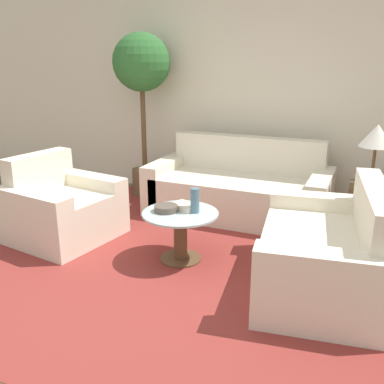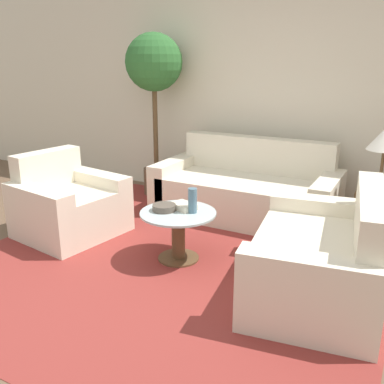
{
  "view_description": "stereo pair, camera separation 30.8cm",
  "coord_description": "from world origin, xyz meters",
  "px_view_note": "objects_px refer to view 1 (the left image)",
  "views": [
    {
      "loc": [
        1.58,
        -2.34,
        1.68
      ],
      "look_at": [
        0.13,
        0.99,
        0.55
      ],
      "focal_mm": 40.0,
      "sensor_mm": 36.0,
      "label": 1
    },
    {
      "loc": [
        1.85,
        -2.21,
        1.68
      ],
      "look_at": [
        0.13,
        0.99,
        0.55
      ],
      "focal_mm": 40.0,
      "sensor_mm": 36.0,
      "label": 2
    }
  ],
  "objects_px": {
    "bowl": "(166,208)",
    "book_stack": "(185,206)",
    "loveseat": "(330,255)",
    "vase": "(195,200)",
    "coffee_table": "(180,229)",
    "armchair": "(61,210)",
    "table_lamp": "(377,138)",
    "sofa_main": "(240,190)",
    "potted_plant": "(142,76)"
  },
  "relations": [
    {
      "from": "coffee_table",
      "to": "table_lamp",
      "type": "height_order",
      "value": "table_lamp"
    },
    {
      "from": "sofa_main",
      "to": "vase",
      "type": "height_order",
      "value": "sofa_main"
    },
    {
      "from": "armchair",
      "to": "table_lamp",
      "type": "xyz_separation_m",
      "value": [
        2.74,
        1.18,
        0.71
      ]
    },
    {
      "from": "sofa_main",
      "to": "book_stack",
      "type": "bearing_deg",
      "value": -95.23
    },
    {
      "from": "coffee_table",
      "to": "potted_plant",
      "type": "height_order",
      "value": "potted_plant"
    },
    {
      "from": "loveseat",
      "to": "book_stack",
      "type": "height_order",
      "value": "loveseat"
    },
    {
      "from": "armchair",
      "to": "coffee_table",
      "type": "bearing_deg",
      "value": -81.82
    },
    {
      "from": "bowl",
      "to": "sofa_main",
      "type": "bearing_deg",
      "value": 79.97
    },
    {
      "from": "loveseat",
      "to": "vase",
      "type": "distance_m",
      "value": 1.16
    },
    {
      "from": "coffee_table",
      "to": "bowl",
      "type": "relative_size",
      "value": 3.25
    },
    {
      "from": "loveseat",
      "to": "bowl",
      "type": "bearing_deg",
      "value": -96.98
    },
    {
      "from": "armchair",
      "to": "vase",
      "type": "bearing_deg",
      "value": -79.91
    },
    {
      "from": "bowl",
      "to": "loveseat",
      "type": "bearing_deg",
      "value": 1.18
    },
    {
      "from": "sofa_main",
      "to": "potted_plant",
      "type": "distance_m",
      "value": 1.81
    },
    {
      "from": "sofa_main",
      "to": "table_lamp",
      "type": "height_order",
      "value": "table_lamp"
    },
    {
      "from": "sofa_main",
      "to": "bowl",
      "type": "bearing_deg",
      "value": -100.03
    },
    {
      "from": "sofa_main",
      "to": "bowl",
      "type": "distance_m",
      "value": 1.39
    },
    {
      "from": "coffee_table",
      "to": "book_stack",
      "type": "bearing_deg",
      "value": 88.22
    },
    {
      "from": "armchair",
      "to": "potted_plant",
      "type": "height_order",
      "value": "potted_plant"
    },
    {
      "from": "bowl",
      "to": "book_stack",
      "type": "relative_size",
      "value": 0.79
    },
    {
      "from": "coffee_table",
      "to": "bowl",
      "type": "height_order",
      "value": "bowl"
    },
    {
      "from": "coffee_table",
      "to": "potted_plant",
      "type": "bearing_deg",
      "value": 128.3
    },
    {
      "from": "coffee_table",
      "to": "armchair",
      "type": "bearing_deg",
      "value": 179.89
    },
    {
      "from": "book_stack",
      "to": "armchair",
      "type": "bearing_deg",
      "value": -155.8
    },
    {
      "from": "loveseat",
      "to": "book_stack",
      "type": "xyz_separation_m",
      "value": [
        -1.23,
        0.08,
        0.19
      ]
    },
    {
      "from": "potted_plant",
      "to": "book_stack",
      "type": "bearing_deg",
      "value": -50.0
    },
    {
      "from": "armchair",
      "to": "bowl",
      "type": "xyz_separation_m",
      "value": [
        1.16,
        -0.03,
        0.19
      ]
    },
    {
      "from": "book_stack",
      "to": "bowl",
      "type": "bearing_deg",
      "value": -117.81
    },
    {
      "from": "loveseat",
      "to": "coffee_table",
      "type": "distance_m",
      "value": 1.24
    },
    {
      "from": "armchair",
      "to": "vase",
      "type": "height_order",
      "value": "armchair"
    },
    {
      "from": "vase",
      "to": "book_stack",
      "type": "height_order",
      "value": "vase"
    },
    {
      "from": "coffee_table",
      "to": "bowl",
      "type": "xyz_separation_m",
      "value": [
        -0.12,
        -0.03,
        0.18
      ]
    },
    {
      "from": "vase",
      "to": "bowl",
      "type": "relative_size",
      "value": 1.06
    },
    {
      "from": "loveseat",
      "to": "table_lamp",
      "type": "height_order",
      "value": "table_lamp"
    },
    {
      "from": "table_lamp",
      "to": "book_stack",
      "type": "height_order",
      "value": "table_lamp"
    },
    {
      "from": "loveseat",
      "to": "coffee_table",
      "type": "bearing_deg",
      "value": -98.03
    },
    {
      "from": "armchair",
      "to": "loveseat",
      "type": "relative_size",
      "value": 0.68
    },
    {
      "from": "sofa_main",
      "to": "armchair",
      "type": "distance_m",
      "value": 1.93
    },
    {
      "from": "bowl",
      "to": "vase",
      "type": "bearing_deg",
      "value": 16.82
    },
    {
      "from": "coffee_table",
      "to": "bowl",
      "type": "distance_m",
      "value": 0.22
    },
    {
      "from": "potted_plant",
      "to": "vase",
      "type": "xyz_separation_m",
      "value": [
        1.33,
        -1.49,
        -0.94
      ]
    },
    {
      "from": "coffee_table",
      "to": "book_stack",
      "type": "relative_size",
      "value": 2.58
    },
    {
      "from": "armchair",
      "to": "sofa_main",
      "type": "bearing_deg",
      "value": -38.27
    },
    {
      "from": "potted_plant",
      "to": "loveseat",
      "type": "bearing_deg",
      "value": -32.02
    },
    {
      "from": "coffee_table",
      "to": "potted_plant",
      "type": "xyz_separation_m",
      "value": [
        -1.21,
        1.53,
        1.21
      ]
    },
    {
      "from": "sofa_main",
      "to": "coffee_table",
      "type": "height_order",
      "value": "sofa_main"
    },
    {
      "from": "coffee_table",
      "to": "table_lamp",
      "type": "relative_size",
      "value": 1.11
    },
    {
      "from": "sofa_main",
      "to": "armchair",
      "type": "height_order",
      "value": "sofa_main"
    },
    {
      "from": "coffee_table",
      "to": "loveseat",
      "type": "bearing_deg",
      "value": 0.13
    },
    {
      "from": "loveseat",
      "to": "coffee_table",
      "type": "relative_size",
      "value": 2.3
    }
  ]
}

